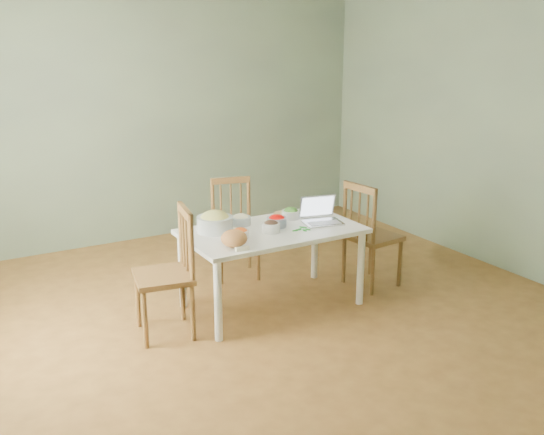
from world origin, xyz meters
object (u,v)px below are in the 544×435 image
dining_table (272,268)px  chair_right (373,234)px  bread_boule (234,238)px  bowl_squash (215,222)px  chair_far (235,229)px  laptop (323,211)px  chair_left (163,273)px

dining_table → chair_right: 1.04m
bread_boule → bowl_squash: bowl_squash is taller
chair_far → laptop: bearing=-49.8°
chair_far → laptop: 0.99m
chair_right → bread_boule: bearing=90.8°
chair_right → chair_left: bearing=83.3°
chair_left → chair_right: chair_left is taller
chair_left → bread_boule: 0.60m
dining_table → chair_right: size_ratio=1.49×
chair_left → chair_right: size_ratio=1.02×
laptop → chair_left: bearing=-168.6°
bowl_squash → bread_boule: bearing=-94.7°
chair_far → bowl_squash: bearing=-115.4°
chair_left → dining_table: bearing=102.3°
chair_far → laptop: (0.41, -0.83, 0.32)m
bowl_squash → chair_right: bearing=-9.0°
bread_boule → bowl_squash: bearing=85.3°
chair_right → bowl_squash: (-1.46, 0.23, 0.28)m
dining_table → chair_right: (1.02, -0.05, 0.15)m
chair_right → laptop: chair_right is taller
bread_boule → chair_far: bearing=62.9°
chair_right → dining_table: bearing=80.9°
chair_left → laptop: bearing=98.6°
chair_far → chair_right: chair_right is taller
chair_left → laptop: size_ratio=3.11×
bread_boule → chair_left: bearing=158.3°
dining_table → bread_boule: 0.66m
bread_boule → bowl_squash: 0.41m
dining_table → laptop: size_ratio=4.56×
dining_table → bowl_squash: bowl_squash is taller
bread_boule → laptop: bearing=9.7°
chair_far → chair_right: (0.98, -0.81, 0.02)m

